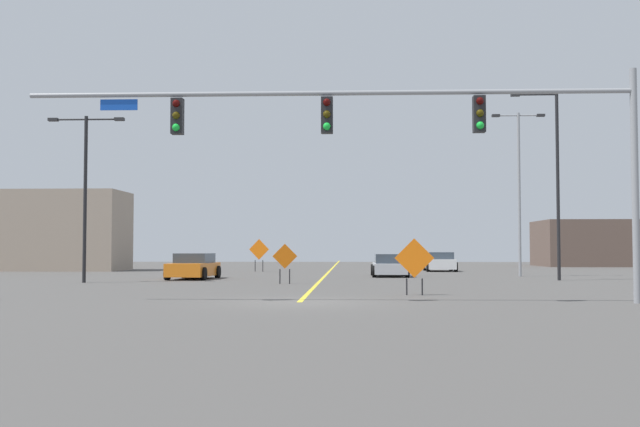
% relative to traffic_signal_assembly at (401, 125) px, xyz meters
% --- Properties ---
extents(ground, '(131.44, 131.44, 0.00)m').
position_rel_traffic_signal_assembly_xyz_m(ground, '(-2.94, 0.02, -5.09)').
color(ground, '#4C4947').
extents(road_centre_stripe, '(0.16, 73.02, 0.01)m').
position_rel_traffic_signal_assembly_xyz_m(road_centre_stripe, '(-2.94, 36.53, -5.08)').
color(road_centre_stripe, yellow).
rests_on(road_centre_stripe, ground).
extents(traffic_signal_assembly, '(17.58, 0.44, 6.68)m').
position_rel_traffic_signal_assembly_xyz_m(traffic_signal_assembly, '(0.00, 0.00, 0.00)').
color(traffic_signal_assembly, gray).
rests_on(traffic_signal_assembly, ground).
extents(street_lamp_mid_left, '(3.50, 0.24, 7.58)m').
position_rel_traffic_signal_assembly_xyz_m(street_lamp_mid_left, '(-13.53, 12.11, -0.56)').
color(street_lamp_mid_left, black).
rests_on(street_lamp_mid_left, ground).
extents(street_lamp_near_left, '(2.30, 0.24, 9.23)m').
position_rel_traffic_signal_assembly_xyz_m(street_lamp_near_left, '(8.46, 15.49, -0.00)').
color(street_lamp_near_left, black).
rests_on(street_lamp_near_left, ground).
extents(street_lamp_far_left, '(2.93, 0.24, 9.12)m').
position_rel_traffic_signal_assembly_xyz_m(street_lamp_far_left, '(7.89, 20.70, 0.19)').
color(street_lamp_far_left, gray).
rests_on(street_lamp_far_left, ground).
extents(construction_sign_left_lane, '(1.30, 0.21, 1.88)m').
position_rel_traffic_signal_assembly_xyz_m(construction_sign_left_lane, '(0.64, 3.51, -3.93)').
color(construction_sign_left_lane, orange).
rests_on(construction_sign_left_lane, ground).
extents(construction_sign_left_shoulder, '(1.36, 0.30, 2.17)m').
position_rel_traffic_signal_assembly_xyz_m(construction_sign_left_shoulder, '(-7.59, 28.46, -3.71)').
color(construction_sign_left_shoulder, orange).
rests_on(construction_sign_left_shoulder, ground).
extents(construction_sign_right_shoulder, '(1.08, 0.23, 1.75)m').
position_rel_traffic_signal_assembly_xyz_m(construction_sign_right_shoulder, '(-4.35, 11.28, -3.99)').
color(construction_sign_right_shoulder, orange).
rests_on(construction_sign_right_shoulder, ground).
extents(car_white_far, '(2.10, 3.97, 1.29)m').
position_rel_traffic_signal_assembly_xyz_m(car_white_far, '(4.57, 30.10, -4.47)').
color(car_white_far, white).
rests_on(car_white_far, ground).
extents(car_silver_near, '(1.98, 4.41, 1.24)m').
position_rel_traffic_signal_assembly_xyz_m(car_silver_near, '(0.65, 20.28, -4.50)').
color(car_silver_near, '#B7BABF').
rests_on(car_silver_near, ground).
extents(car_orange_approaching, '(2.21, 4.36, 1.30)m').
position_rel_traffic_signal_assembly_xyz_m(car_orange_approaching, '(-9.43, 16.38, -4.47)').
color(car_orange_approaching, orange).
rests_on(car_orange_approaching, ground).
extents(roadside_building_west, '(9.62, 5.04, 5.56)m').
position_rel_traffic_signal_assembly_xyz_m(roadside_building_west, '(-22.25, 30.66, -2.31)').
color(roadside_building_west, gray).
rests_on(roadside_building_west, ground).
extents(roadside_building_east, '(11.68, 7.20, 3.98)m').
position_rel_traffic_signal_assembly_xyz_m(roadside_building_east, '(20.88, 45.41, -3.10)').
color(roadside_building_east, brown).
rests_on(roadside_building_east, ground).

